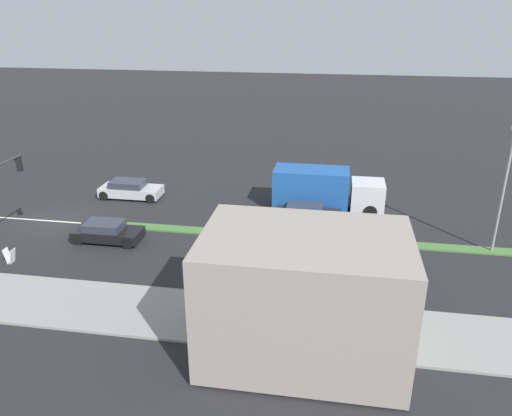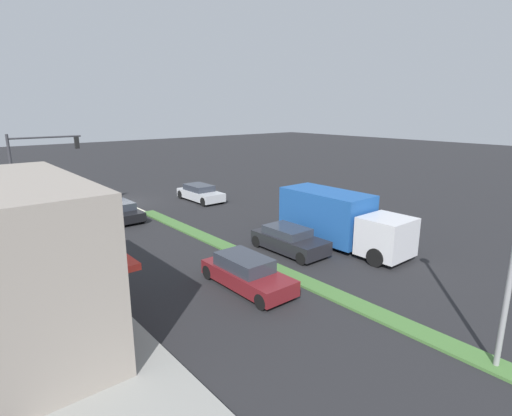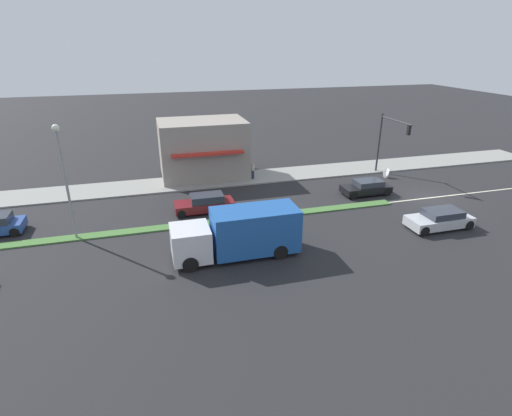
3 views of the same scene
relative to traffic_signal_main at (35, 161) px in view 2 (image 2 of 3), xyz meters
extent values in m
plane|color=#232326|center=(-6.12, 17.46, -3.90)|extent=(160.00, 160.00, 0.00)
cube|color=gray|center=(2.88, 17.96, -3.84)|extent=(4.00, 73.00, 0.12)
cube|color=#477538|center=(-6.12, 26.46, -3.85)|extent=(0.90, 46.00, 0.10)
cube|color=beige|center=(-6.12, -0.54, -3.90)|extent=(0.16, 60.00, 0.01)
cube|color=red|center=(1.74, 16.54, -0.98)|extent=(0.70, 6.30, 0.20)
cylinder|color=#333338|center=(1.43, 0.01, -0.98)|extent=(0.18, 0.18, 5.60)
cylinder|color=#333338|center=(-0.82, 0.01, 1.52)|extent=(4.50, 0.12, 0.12)
cube|color=black|center=(-2.77, 0.01, 1.07)|extent=(0.28, 0.24, 0.84)
sphere|color=red|center=(-2.77, -0.12, 1.34)|extent=(0.18, 0.18, 0.18)
sphere|color=gold|center=(-2.77, -0.12, 1.07)|extent=(0.18, 0.18, 0.18)
sphere|color=green|center=(-2.77, -0.12, 0.80)|extent=(0.18, 0.18, 0.18)
cylinder|color=#282D42|center=(2.29, 12.37, -3.37)|extent=(0.26, 0.26, 0.82)
cylinder|color=#B7B2A8|center=(2.29, 12.37, -2.66)|extent=(0.34, 0.34, 0.61)
sphere|color=tan|center=(2.29, 12.37, -2.24)|extent=(0.22, 0.22, 0.22)
cube|color=silver|center=(-0.45, -0.07, -3.47)|extent=(0.45, 0.21, 0.84)
cube|color=silver|center=(-0.45, 0.25, -3.47)|extent=(0.45, 0.21, 0.84)
cube|color=silver|center=(-11.12, 19.74, -2.68)|extent=(2.28, 2.20, 1.90)
cube|color=#1E519E|center=(-11.12, 15.89, -2.33)|extent=(2.40, 5.10, 2.60)
cylinder|color=black|center=(-12.20, 19.94, -3.45)|extent=(0.28, 0.90, 0.90)
cylinder|color=black|center=(-10.04, 19.94, -3.45)|extent=(0.28, 0.90, 0.90)
cylinder|color=black|center=(-12.20, 14.64, -3.45)|extent=(0.28, 0.90, 0.90)
cylinder|color=black|center=(-10.04, 14.64, -3.45)|extent=(0.28, 0.90, 0.90)
cube|color=black|center=(-3.92, 4.23, -3.42)|extent=(1.78, 4.05, 0.56)
cube|color=#2D333D|center=(-3.92, 4.03, -2.91)|extent=(1.52, 2.22, 0.47)
cylinder|color=black|center=(-4.72, 5.79, -3.54)|extent=(0.22, 0.71, 0.71)
cylinder|color=black|center=(-3.13, 5.79, -3.54)|extent=(0.22, 0.71, 0.71)
cylinder|color=black|center=(-4.72, 2.67, -3.54)|extent=(0.22, 0.71, 0.71)
cylinder|color=black|center=(-3.13, 2.67, -3.54)|extent=(0.22, 0.71, 0.71)
cube|color=#B7BABF|center=(-11.12, 2.73, -3.39)|extent=(1.88, 4.45, 0.64)
cube|color=#2D333D|center=(-11.12, 2.51, -2.83)|extent=(1.59, 2.45, 0.46)
cylinder|color=black|center=(-11.96, 4.51, -3.55)|extent=(0.22, 0.70, 0.70)
cylinder|color=black|center=(-10.29, 4.51, -3.55)|extent=(0.22, 0.70, 0.70)
cylinder|color=black|center=(-11.96, 0.96, -3.55)|extent=(0.22, 0.70, 0.70)
cylinder|color=black|center=(-10.29, 0.96, -3.55)|extent=(0.22, 0.70, 0.70)
cube|color=maroon|center=(-3.92, 17.86, -3.41)|extent=(1.74, 4.42, 0.62)
cube|color=#2D333D|center=(-3.92, 17.64, -2.83)|extent=(1.48, 2.43, 0.55)
cylinder|color=black|center=(-4.69, 19.66, -3.58)|extent=(0.22, 0.63, 0.63)
cylinder|color=black|center=(-3.16, 19.66, -3.58)|extent=(0.22, 0.63, 0.63)
cylinder|color=black|center=(-4.69, 16.07, -3.58)|extent=(0.22, 0.63, 0.63)
cylinder|color=black|center=(-3.16, 16.07, -3.58)|extent=(0.22, 0.63, 0.63)
cube|color=black|center=(-8.32, 15.89, -3.37)|extent=(1.85, 4.17, 0.70)
cube|color=#2D333D|center=(-8.32, 15.68, -2.81)|extent=(1.57, 2.29, 0.43)
cylinder|color=black|center=(-9.15, 17.56, -3.58)|extent=(0.22, 0.64, 0.64)
cylinder|color=black|center=(-7.50, 17.56, -3.58)|extent=(0.22, 0.64, 0.64)
cylinder|color=black|center=(-9.15, 14.22, -3.58)|extent=(0.22, 0.64, 0.64)
cylinder|color=black|center=(-7.50, 14.22, -3.58)|extent=(0.22, 0.64, 0.64)
camera|label=1|loc=(21.41, 17.39, 9.27)|focal=35.00mm
camera|label=2|loc=(5.67, 29.95, 3.39)|focal=28.00mm
camera|label=3|loc=(-31.77, 21.61, 8.06)|focal=28.00mm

